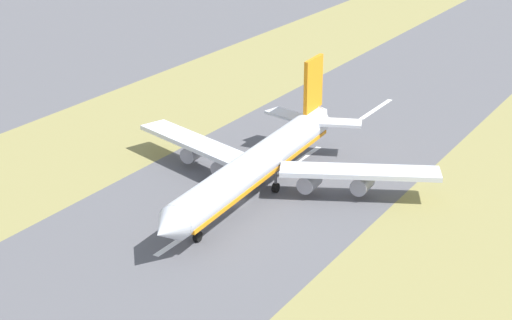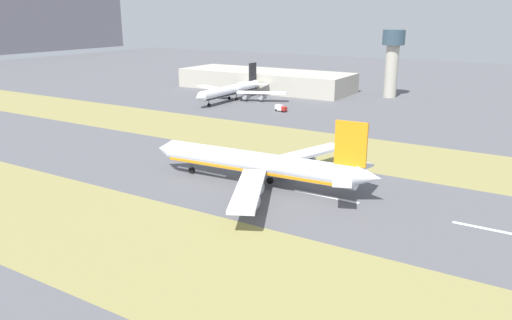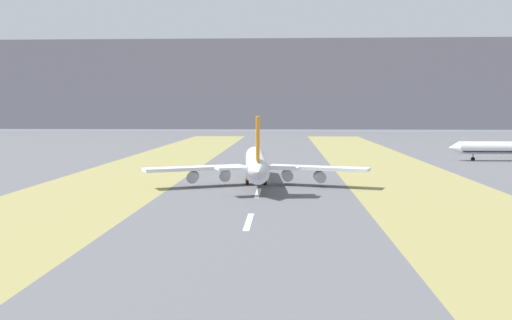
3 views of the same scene
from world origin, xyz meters
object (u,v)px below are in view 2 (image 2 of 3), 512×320
at_px(terminal_building, 265,80).
at_px(control_tower, 392,56).
at_px(airplane_main_jet, 262,164).
at_px(service_truck, 281,108).
at_px(airplane_parked_apron, 232,90).

distance_m(terminal_building, control_tower, 76.16).
bearing_deg(airplane_main_jet, terminal_building, 30.24).
xyz_separation_m(terminal_building, service_truck, (-57.01, -42.10, -3.98)).
height_order(airplane_parked_apron, service_truck, airplane_parked_apron).
relative_size(control_tower, airplane_parked_apron, 0.61).
distance_m(control_tower, airplane_parked_apron, 89.40).
bearing_deg(service_truck, terminal_building, 36.45).
relative_size(control_tower, service_truck, 5.75).
height_order(control_tower, service_truck, control_tower).
bearing_deg(airplane_main_jet, airplane_parked_apron, 37.64).
height_order(terminal_building, control_tower, control_tower).
height_order(control_tower, airplane_parked_apron, control_tower).
bearing_deg(control_tower, terminal_building, 98.72).
bearing_deg(control_tower, airplane_parked_apron, 128.44).
relative_size(terminal_building, airplane_parked_apron, 1.77).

